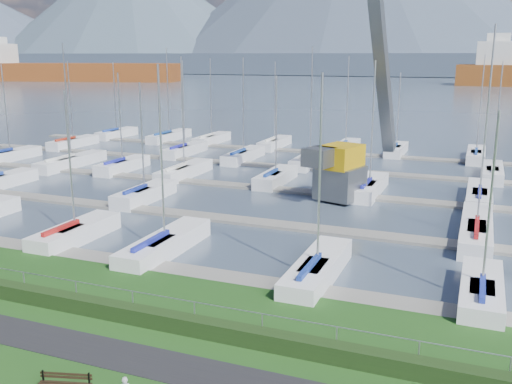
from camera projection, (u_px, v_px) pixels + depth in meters
The scene contains 10 objects.
path at pixel (112, 354), 21.75m from camera, with size 160.00×2.00×0.04m, color black.
water at pixel (456, 81), 259.64m from camera, with size 800.00×540.00×0.20m, color #414E5F.
hedge at pixel (148, 317), 24.02m from camera, with size 80.00×0.70×0.70m, color #1C3212.
fence at pixel (152, 295), 24.18m from camera, with size 0.04×0.04×80.00m, color #9A9EA3.
foothill at pixel (463, 64), 321.43m from camera, with size 900.00×80.00×12.00m, color #404C5E.
mountains at pixel (484, 0), 376.75m from camera, with size 1190.00×360.00×115.00m.
docks at pixel (317, 193), 48.02m from camera, with size 90.00×41.60×0.25m.
crane at pixel (351, 129), 45.50m from camera, with size 5.38×13.47×22.35m.
cargo_ship_west at pixel (60, 72), 255.34m from camera, with size 101.04×39.68×21.50m.
sailboat_fleet at pixel (308, 121), 49.91m from camera, with size 74.52×49.91×13.66m.
Camera 1 is at (12.36, -19.29, 11.11)m, focal length 40.00 mm.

